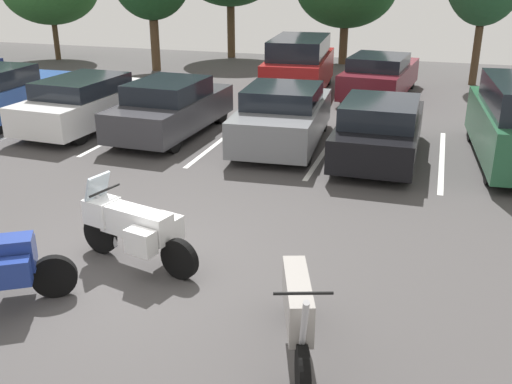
# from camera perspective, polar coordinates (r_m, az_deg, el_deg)

# --- Properties ---
(ground) EXTENTS (44.00, 44.00, 0.10)m
(ground) POSITION_cam_1_polar(r_m,az_deg,el_deg) (9.20, -12.97, -7.71)
(ground) COLOR #423F3F
(motorcycle_touring) EXTENTS (2.18, 1.01, 1.34)m
(motorcycle_touring) POSITION_cam_1_polar(r_m,az_deg,el_deg) (9.07, -11.91, -3.32)
(motorcycle_touring) COLOR black
(motorcycle_touring) RESTS_ON ground
(motorcycle_third) EXTENTS (0.89, 2.13, 1.28)m
(motorcycle_third) POSITION_cam_1_polar(r_m,az_deg,el_deg) (6.90, 4.03, -11.59)
(motorcycle_third) COLOR black
(motorcycle_third) RESTS_ON ground
(parking_stripes) EXTENTS (19.57, 4.77, 0.01)m
(parking_stripes) POSITION_cam_1_polar(r_m,az_deg,el_deg) (15.98, -8.07, 5.49)
(parking_stripes) COLOR silver
(parking_stripes) RESTS_ON ground
(car_blue) EXTENTS (2.02, 4.51, 1.58)m
(car_blue) POSITION_cam_1_polar(r_m,az_deg,el_deg) (18.85, -23.49, 8.78)
(car_blue) COLOR #2D519E
(car_blue) RESTS_ON ground
(car_white) EXTENTS (2.07, 4.84, 1.42)m
(car_white) POSITION_cam_1_polar(r_m,az_deg,el_deg) (17.19, -16.11, 8.44)
(car_white) COLOR white
(car_white) RESTS_ON ground
(car_charcoal) EXTENTS (1.95, 4.50, 1.48)m
(car_charcoal) POSITION_cam_1_polar(r_m,az_deg,el_deg) (15.93, -8.28, 8.13)
(car_charcoal) COLOR #38383D
(car_charcoal) RESTS_ON ground
(car_grey) EXTENTS (2.20, 4.47, 1.51)m
(car_grey) POSITION_cam_1_polar(r_m,az_deg,el_deg) (14.86, 2.65, 7.36)
(car_grey) COLOR slate
(car_grey) RESTS_ON ground
(car_black) EXTENTS (1.80, 4.40, 1.44)m
(car_black) POSITION_cam_1_polar(r_m,az_deg,el_deg) (14.07, 11.97, 6.00)
(car_black) COLOR black
(car_black) RESTS_ON ground
(car_far_red) EXTENTS (2.31, 5.02, 1.94)m
(car_far_red) POSITION_cam_1_polar(r_m,az_deg,el_deg) (21.00, 4.25, 12.22)
(car_far_red) COLOR maroon
(car_far_red) RESTS_ON ground
(car_far_maroon) EXTENTS (2.34, 4.97, 1.44)m
(car_far_maroon) POSITION_cam_1_polar(r_m,az_deg,el_deg) (20.96, 11.99, 11.03)
(car_far_maroon) COLOR maroon
(car_far_maroon) RESTS_ON ground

